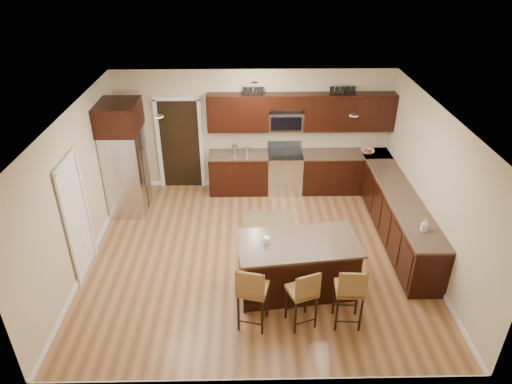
{
  "coord_description": "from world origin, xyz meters",
  "views": [
    {
      "loc": [
        -0.13,
        -6.68,
        5.09
      ],
      "look_at": [
        -0.0,
        0.4,
        1.11
      ],
      "focal_mm": 32.0,
      "sensor_mm": 36.0,
      "label": 1
    }
  ],
  "objects_px": {
    "range": "(285,172)",
    "island": "(297,267)",
    "stool_mid": "(304,292)",
    "refrigerator": "(125,158)",
    "stool_right": "(350,290)",
    "stool_left": "(252,291)"
  },
  "relations": [
    {
      "from": "range",
      "to": "stool_right",
      "type": "xyz_separation_m",
      "value": [
        0.63,
        -4.17,
        0.2
      ]
    },
    {
      "from": "stool_right",
      "to": "refrigerator",
      "type": "relative_size",
      "value": 0.46
    },
    {
      "from": "stool_left",
      "to": "stool_mid",
      "type": "bearing_deg",
      "value": 14.14
    },
    {
      "from": "refrigerator",
      "to": "range",
      "type": "bearing_deg",
      "value": 13.1
    },
    {
      "from": "refrigerator",
      "to": "stool_mid",
      "type": "bearing_deg",
      "value": -46.18
    },
    {
      "from": "range",
      "to": "island",
      "type": "relative_size",
      "value": 0.55
    },
    {
      "from": "stool_mid",
      "to": "refrigerator",
      "type": "relative_size",
      "value": 0.44
    },
    {
      "from": "island",
      "to": "stool_mid",
      "type": "distance_m",
      "value": 0.86
    },
    {
      "from": "island",
      "to": "refrigerator",
      "type": "bearing_deg",
      "value": 134.91
    },
    {
      "from": "stool_right",
      "to": "refrigerator",
      "type": "height_order",
      "value": "refrigerator"
    },
    {
      "from": "stool_left",
      "to": "stool_right",
      "type": "relative_size",
      "value": 1.02
    },
    {
      "from": "range",
      "to": "stool_mid",
      "type": "xyz_separation_m",
      "value": [
        -0.04,
        -4.17,
        0.17
      ]
    },
    {
      "from": "stool_mid",
      "to": "stool_right",
      "type": "bearing_deg",
      "value": -20.46
    },
    {
      "from": "range",
      "to": "refrigerator",
      "type": "relative_size",
      "value": 0.47
    },
    {
      "from": "stool_mid",
      "to": "refrigerator",
      "type": "xyz_separation_m",
      "value": [
        -3.26,
        3.4,
        0.56
      ]
    },
    {
      "from": "range",
      "to": "stool_right",
      "type": "relative_size",
      "value": 1.03
    },
    {
      "from": "range",
      "to": "stool_right",
      "type": "distance_m",
      "value": 4.23
    },
    {
      "from": "stool_right",
      "to": "refrigerator",
      "type": "distance_m",
      "value": 5.22
    },
    {
      "from": "island",
      "to": "stool_left",
      "type": "bearing_deg",
      "value": -137.92
    },
    {
      "from": "range",
      "to": "island",
      "type": "height_order",
      "value": "range"
    },
    {
      "from": "stool_left",
      "to": "refrigerator",
      "type": "bearing_deg",
      "value": 140.16
    },
    {
      "from": "island",
      "to": "stool_right",
      "type": "relative_size",
      "value": 1.87
    }
  ]
}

